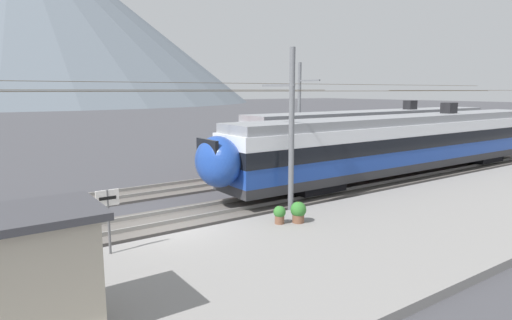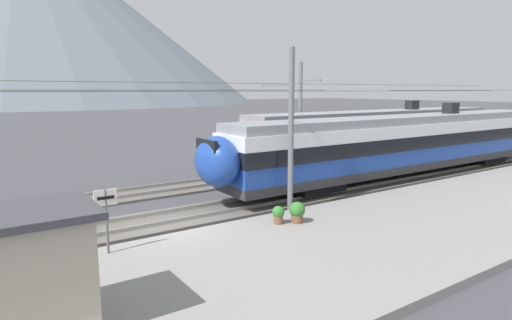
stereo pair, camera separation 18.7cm
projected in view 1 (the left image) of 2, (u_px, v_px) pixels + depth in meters
name	position (u px, v px, depth m)	size (l,w,h in m)	color
ground_plane	(177.00, 232.00, 16.38)	(400.00, 400.00, 0.00)	#424247
platform_slab	(247.00, 273.00, 12.43)	(120.00, 8.06, 0.30)	gray
track_near	(161.00, 221.00, 17.60)	(120.00, 3.00, 0.28)	#5B5651
track_far	(122.00, 196.00, 21.76)	(120.00, 3.00, 0.28)	#5B5651
train_near_platform	(404.00, 142.00, 26.10)	(27.59, 2.85, 4.27)	#2D2D30
train_far_track	(374.00, 133.00, 32.16)	(25.24, 2.95, 4.27)	#2D2D30
catenary_mast_mid	(289.00, 128.00, 18.48)	(39.56, 2.25, 7.13)	slate
catenary_mast_far_side	(300.00, 112.00, 30.04)	(39.56, 2.17, 7.25)	slate
platform_sign	(108.00, 207.00, 13.24)	(0.70, 0.08, 2.04)	#59595B
potted_plant_platform_edge	(280.00, 214.00, 16.45)	(0.47, 0.47, 0.70)	brown
potted_plant_by_shelter	(298.00, 211.00, 16.58)	(0.62, 0.62, 0.82)	brown
mountain_central_peak	(21.00, 12.00, 185.60)	(194.91, 194.91, 77.30)	slate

